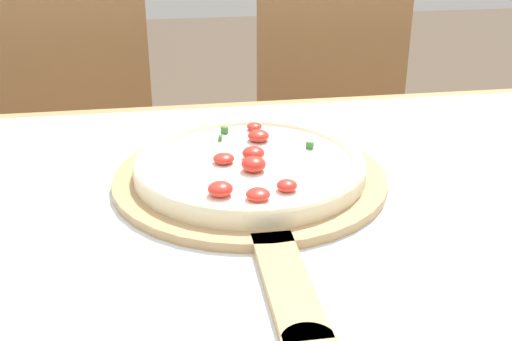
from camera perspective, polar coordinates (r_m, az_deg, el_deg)
The scene contains 6 objects.
dining_table at distance 0.82m, azimuth 0.47°, elevation -10.65°, with size 1.34×0.89×0.73m.
towel_cloth at distance 0.77m, azimuth 0.50°, elevation -4.19°, with size 1.26×0.81×0.00m.
pizza_peel at distance 0.83m, azimuth -0.10°, elevation -1.24°, with size 0.36×0.54×0.01m.
pizza at distance 0.84m, azimuth -0.33°, elevation 0.51°, with size 0.30×0.30×0.04m.
chair_left at distance 1.58m, azimuth -15.62°, elevation 1.20°, with size 0.43×0.43×0.87m.
chair_right at distance 1.63m, azimuth 7.08°, elevation 2.61°, with size 0.43×0.43×0.87m.
Camera 1 is at (-0.11, -0.67, 1.10)m, focal length 45.00 mm.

